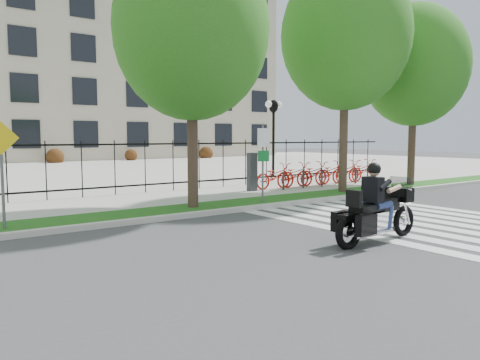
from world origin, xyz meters
TOP-DOWN VIEW (x-y plane):
  - ground at (0.00, 0.00)m, footprint 120.00×120.00m
  - curb at (0.00, 4.10)m, footprint 60.00×0.20m
  - grass_verge at (0.00, 4.95)m, footprint 60.00×1.50m
  - sidewalk at (0.00, 7.45)m, footprint 60.00×3.50m
  - plaza at (0.00, 25.00)m, footprint 80.00×34.00m
  - crosswalk_stripes at (4.83, 0.00)m, footprint 5.70×8.00m
  - iron_fence at (0.00, 9.20)m, footprint 30.00×0.06m
  - lamp_post_right at (10.00, 12.00)m, footprint 1.06×0.70m
  - street_tree_1 at (0.78, 4.95)m, footprint 4.62×4.62m
  - street_tree_2 at (7.52, 4.95)m, footprint 4.90×4.90m
  - street_tree_3 at (12.03, 4.95)m, footprint 4.62×4.62m
  - bike_share_station at (8.70, 7.20)m, footprint 7.87×0.89m
  - sign_pole_regulatory at (3.22, 4.58)m, footprint 0.50×0.09m
  - sign_pole_warning at (-4.49, 4.58)m, footprint 0.78×0.09m
  - motorcycle_rider at (1.84, -0.99)m, footprint 2.71×0.81m

SIDE VIEW (x-z plane):
  - ground at x=0.00m, z-range 0.00..0.00m
  - crosswalk_stripes at x=4.83m, z-range 0.00..0.01m
  - plaza at x=0.00m, z-range 0.00..0.10m
  - curb at x=0.00m, z-range 0.00..0.15m
  - grass_verge at x=0.00m, z-range 0.00..0.15m
  - sidewalk at x=0.00m, z-range 0.00..0.15m
  - bike_share_station at x=8.70m, z-range -0.07..1.43m
  - motorcycle_rider at x=1.84m, z-range -0.35..1.74m
  - iron_fence at x=0.00m, z-range 0.15..2.15m
  - sign_pole_regulatory at x=3.22m, z-range 0.49..2.99m
  - sign_pole_warning at x=-4.49m, z-range 0.50..2.99m
  - lamp_post_right at x=10.00m, z-range 1.08..5.33m
  - street_tree_3 at x=12.03m, z-range 1.43..9.33m
  - street_tree_1 at x=0.78m, z-range 1.44..9.35m
  - street_tree_2 at x=7.52m, z-range 1.70..10.46m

